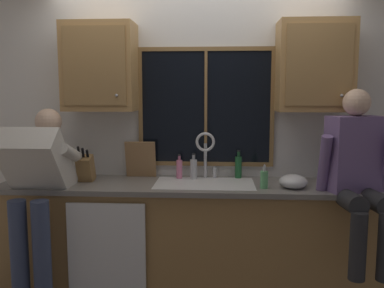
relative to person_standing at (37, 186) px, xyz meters
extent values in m
cube|color=silver|center=(1.19, 0.66, 0.33)|extent=(5.51, 0.12, 2.55)
cube|color=black|center=(1.26, 0.59, 0.58)|extent=(1.10, 0.02, 0.95)
cube|color=olive|center=(1.26, 0.58, 1.07)|extent=(1.17, 0.02, 0.04)
cube|color=olive|center=(1.26, 0.58, 0.08)|extent=(1.17, 0.02, 0.04)
cube|color=olive|center=(0.69, 0.58, 0.58)|extent=(0.03, 0.02, 0.95)
cube|color=olive|center=(1.82, 0.58, 0.58)|extent=(0.03, 0.02, 0.95)
cube|color=olive|center=(1.26, 0.58, 0.58)|extent=(0.02, 0.02, 0.95)
cube|color=#A07744|center=(1.19, 0.31, -0.51)|extent=(3.11, 0.58, 0.88)
cube|color=slate|center=(1.19, 0.29, -0.05)|extent=(3.17, 0.62, 0.04)
cube|color=white|center=(0.52, -0.01, -0.49)|extent=(0.60, 0.02, 0.74)
cube|color=#B2844C|center=(0.39, 0.43, 0.91)|extent=(0.58, 0.33, 0.72)
cube|color=#9D7443|center=(0.39, 0.26, 0.91)|extent=(0.50, 0.01, 0.62)
sphere|color=#B2B2B7|center=(0.56, 0.25, 0.68)|extent=(0.02, 0.02, 0.02)
cube|color=#B2844C|center=(2.13, 0.43, 0.91)|extent=(0.58, 0.33, 0.72)
cube|color=#9D7443|center=(2.13, 0.26, 0.91)|extent=(0.50, 0.01, 0.62)
sphere|color=#B2B2B7|center=(2.30, 0.25, 0.68)|extent=(0.02, 0.02, 0.02)
cube|color=silver|center=(1.26, 0.30, -0.04)|extent=(0.80, 0.46, 0.02)
cube|color=beige|center=(1.06, 0.30, -0.14)|extent=(0.36, 0.42, 0.20)
cube|color=beige|center=(1.46, 0.30, -0.14)|extent=(0.36, 0.42, 0.20)
cube|color=silver|center=(1.26, 0.30, -0.14)|extent=(0.04, 0.42, 0.20)
cylinder|color=silver|center=(1.26, 0.52, 0.12)|extent=(0.03, 0.03, 0.30)
torus|color=silver|center=(1.26, 0.46, 0.29)|extent=(0.16, 0.02, 0.16)
cylinder|color=silver|center=(1.34, 0.52, 0.02)|extent=(0.03, 0.03, 0.09)
cylinder|color=#384260|center=(-0.08, -0.16, -0.51)|extent=(0.13, 0.13, 0.88)
cylinder|color=#384260|center=(0.09, -0.16, -0.51)|extent=(0.13, 0.13, 0.88)
cube|color=beige|center=(0.00, 0.01, 0.16)|extent=(0.44, 0.53, 0.59)
sphere|color=beige|center=(0.00, 0.26, 0.47)|extent=(0.21, 0.21, 0.21)
cylinder|color=beige|center=(-0.22, 0.19, 0.21)|extent=(0.09, 0.52, 0.26)
cylinder|color=beige|center=(0.22, 0.19, 0.21)|extent=(0.09, 0.52, 0.26)
cylinder|color=#262628|center=(2.29, -0.09, -0.05)|extent=(0.14, 0.43, 0.16)
cylinder|color=#262628|center=(2.47, -0.09, -0.05)|extent=(0.14, 0.43, 0.16)
cylinder|color=#262628|center=(2.29, -0.31, -0.30)|extent=(0.11, 0.11, 0.46)
cube|color=slate|center=(2.38, 0.13, 0.25)|extent=(0.44, 0.31, 0.56)
sphere|color=beige|center=(2.38, 0.13, 0.63)|extent=(0.20, 0.20, 0.20)
cylinder|color=slate|center=(2.15, 0.08, 0.17)|extent=(0.08, 0.20, 0.47)
cube|color=olive|center=(0.28, 0.31, 0.08)|extent=(0.12, 0.18, 0.25)
cylinder|color=black|center=(0.24, 0.25, 0.23)|extent=(0.02, 0.05, 0.09)
cylinder|color=black|center=(0.28, 0.26, 0.22)|extent=(0.02, 0.04, 0.08)
cylinder|color=black|center=(0.31, 0.26, 0.21)|extent=(0.02, 0.04, 0.06)
cube|color=#997047|center=(0.70, 0.51, 0.13)|extent=(0.26, 0.09, 0.32)
ellipsoid|color=silver|center=(1.95, 0.19, 0.02)|extent=(0.22, 0.22, 0.11)
cylinder|color=#59A566|center=(1.72, 0.16, 0.04)|extent=(0.06, 0.06, 0.13)
cylinder|color=silver|center=(1.72, 0.16, 0.13)|extent=(0.02, 0.02, 0.04)
cylinder|color=silver|center=(1.72, 0.14, 0.15)|extent=(0.01, 0.04, 0.01)
cylinder|color=#B7B7BC|center=(1.16, 0.46, 0.06)|extent=(0.06, 0.06, 0.17)
cylinder|color=#929296|center=(1.16, 0.46, 0.16)|extent=(0.03, 0.03, 0.04)
cylinder|color=black|center=(1.16, 0.46, 0.19)|extent=(0.03, 0.03, 0.01)
cylinder|color=pink|center=(1.04, 0.48, 0.05)|extent=(0.05, 0.05, 0.16)
cylinder|color=#AD5B7A|center=(1.04, 0.48, 0.15)|extent=(0.02, 0.02, 0.04)
cylinder|color=black|center=(1.04, 0.48, 0.18)|extent=(0.03, 0.03, 0.01)
cylinder|color=#1E592D|center=(1.54, 0.53, 0.06)|extent=(0.06, 0.06, 0.19)
cylinder|color=#184724|center=(1.54, 0.53, 0.18)|extent=(0.03, 0.03, 0.05)
cylinder|color=black|center=(1.54, 0.53, 0.21)|extent=(0.03, 0.03, 0.01)
camera|label=1|loc=(1.36, -2.97, 0.71)|focal=38.51mm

